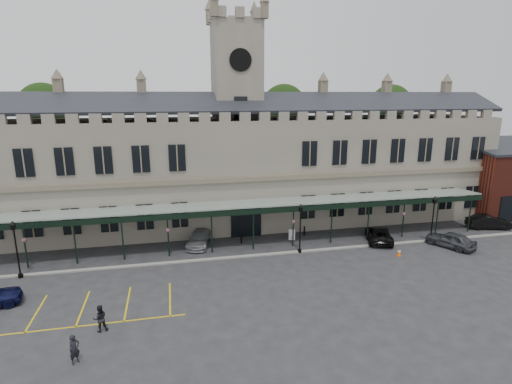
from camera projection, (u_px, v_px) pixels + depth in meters
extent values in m
plane|color=#28282A|center=(272.00, 282.00, 31.91)|extent=(140.00, 140.00, 0.00)
cube|color=slate|center=(237.00, 172.00, 45.66)|extent=(60.00, 10.00, 12.00)
cube|color=brown|center=(246.00, 179.00, 40.69)|extent=(60.00, 0.35, 0.50)
cube|color=black|center=(241.00, 102.00, 41.42)|extent=(60.00, 4.77, 2.20)
cube|color=black|center=(233.00, 102.00, 46.17)|extent=(60.00, 4.77, 2.20)
cube|color=black|center=(246.00, 219.00, 41.80)|extent=(3.20, 0.18, 3.80)
cube|color=slate|center=(237.00, 128.00, 44.46)|extent=(5.00, 5.00, 22.00)
cylinder|color=silver|center=(240.00, 60.00, 40.36)|extent=(2.20, 0.12, 2.20)
cylinder|color=black|center=(241.00, 60.00, 40.30)|extent=(2.30, 0.04, 2.30)
cube|color=black|center=(241.00, 110.00, 41.56)|extent=(1.40, 0.12, 2.80)
cube|color=#8C9E93|center=(250.00, 204.00, 39.47)|extent=(50.00, 4.00, 0.40)
cube|color=black|center=(254.00, 212.00, 37.63)|extent=(50.00, 0.18, 0.50)
cube|color=#5D2016|center=(507.00, 181.00, 50.30)|extent=(12.00, 8.00, 8.00)
cube|color=gray|center=(257.00, 255.00, 37.11)|extent=(60.00, 0.40, 0.12)
cylinder|color=#332314|center=(51.00, 165.00, 49.66)|extent=(0.70, 0.70, 12.00)
sphere|color=black|center=(44.00, 108.00, 47.99)|extent=(6.00, 6.00, 6.00)
cylinder|color=#332314|center=(283.00, 158.00, 55.85)|extent=(0.70, 0.70, 12.00)
sphere|color=black|center=(284.00, 106.00, 54.18)|extent=(6.00, 6.00, 6.00)
cylinder|color=#332314|center=(387.00, 154.00, 59.15)|extent=(0.70, 0.70, 12.00)
sphere|color=black|center=(391.00, 106.00, 57.47)|extent=(6.00, 6.00, 6.00)
cylinder|color=black|center=(21.00, 276.00, 32.66)|extent=(0.38, 0.38, 0.32)
cylinder|color=black|center=(17.00, 254.00, 32.20)|extent=(0.13, 0.13, 4.21)
cube|color=black|center=(13.00, 227.00, 31.66)|extent=(0.29, 0.29, 0.42)
cone|color=black|center=(12.00, 223.00, 31.57)|extent=(0.46, 0.46, 0.32)
cylinder|color=black|center=(300.00, 251.00, 37.87)|extent=(0.37, 0.37, 0.31)
cylinder|color=black|center=(300.00, 232.00, 37.41)|extent=(0.12, 0.12, 4.14)
cube|color=black|center=(301.00, 209.00, 36.88)|extent=(0.29, 0.29, 0.41)
cone|color=black|center=(301.00, 205.00, 36.80)|extent=(0.46, 0.46, 0.31)
cylinder|color=black|center=(430.00, 241.00, 40.32)|extent=(0.38, 0.38, 0.32)
cylinder|color=black|center=(432.00, 223.00, 39.85)|extent=(0.13, 0.13, 4.22)
cube|color=black|center=(435.00, 201.00, 39.31)|extent=(0.30, 0.30, 0.42)
cone|color=black|center=(435.00, 198.00, 39.22)|extent=(0.46, 0.46, 0.32)
cube|color=#E85007|center=(399.00, 256.00, 37.13)|extent=(0.36, 0.36, 0.04)
cone|color=#E85007|center=(399.00, 252.00, 37.06)|extent=(0.42, 0.42, 0.67)
cylinder|color=silver|center=(399.00, 251.00, 37.03)|extent=(0.28, 0.28, 0.10)
cylinder|color=black|center=(292.00, 238.00, 41.13)|extent=(0.06, 0.06, 0.47)
cube|color=silver|center=(292.00, 235.00, 41.05)|extent=(0.63, 0.26, 1.12)
cylinder|color=black|center=(241.00, 239.00, 40.12)|extent=(0.17, 0.17, 0.94)
cylinder|color=black|center=(304.00, 231.00, 42.43)|extent=(0.17, 0.17, 0.97)
imported|color=gray|center=(200.00, 238.00, 39.64)|extent=(3.27, 5.24, 1.42)
imported|color=black|center=(379.00, 234.00, 40.73)|extent=(3.98, 5.53, 1.40)
imported|color=#35383D|center=(450.00, 240.00, 39.06)|extent=(3.77, 4.93, 1.57)
imported|color=black|center=(489.00, 222.00, 44.51)|extent=(4.86, 2.65, 1.52)
imported|color=black|center=(74.00, 349.00, 22.13)|extent=(0.74, 0.74, 1.74)
imported|color=black|center=(100.00, 318.00, 25.14)|extent=(1.01, 0.87, 1.77)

